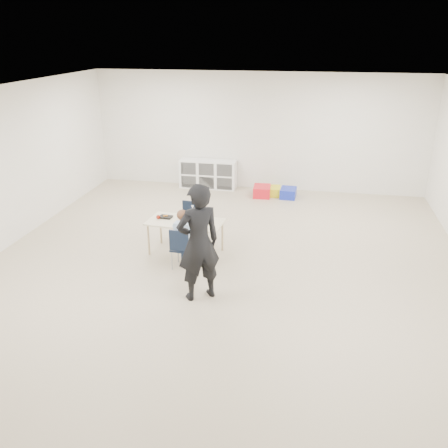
% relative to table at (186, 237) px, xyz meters
% --- Properties ---
extents(room, '(9.00, 9.02, 2.80)m').
position_rel_table_xyz_m(room, '(0.75, -0.51, 1.10)').
color(room, '#BCAB90').
rests_on(room, ground).
extents(table, '(1.35, 0.77, 0.60)m').
position_rel_table_xyz_m(table, '(0.00, 0.00, 0.00)').
color(table, beige).
rests_on(table, ground).
extents(chair_near, '(0.38, 0.36, 0.72)m').
position_rel_table_xyz_m(chair_near, '(0.10, -0.56, 0.06)').
color(chair_near, black).
rests_on(chair_near, ground).
extents(chair_far, '(0.38, 0.36, 0.72)m').
position_rel_table_xyz_m(chair_far, '(-0.10, 0.56, 0.06)').
color(chair_far, black).
rests_on(chair_far, ground).
extents(child, '(0.52, 0.52, 1.13)m').
position_rel_table_xyz_m(child, '(0.10, -0.56, 0.26)').
color(child, '#A7BDE2').
rests_on(child, chair_near).
extents(lunch_tray_near, '(0.23, 0.18, 0.03)m').
position_rel_table_xyz_m(lunch_tray_near, '(0.12, 0.05, 0.31)').
color(lunch_tray_near, black).
rests_on(lunch_tray_near, table).
extents(lunch_tray_far, '(0.23, 0.18, 0.03)m').
position_rel_table_xyz_m(lunch_tray_far, '(-0.38, 0.09, 0.31)').
color(lunch_tray_far, black).
rests_on(lunch_tray_far, table).
extents(milk_carton, '(0.08, 0.08, 0.10)m').
position_rel_table_xyz_m(milk_carton, '(0.03, -0.10, 0.34)').
color(milk_carton, white).
rests_on(milk_carton, table).
extents(bread_roll, '(0.09, 0.09, 0.07)m').
position_rel_table_xyz_m(bread_roll, '(0.25, -0.12, 0.33)').
color(bread_roll, tan).
rests_on(bread_roll, table).
extents(apple_near, '(0.07, 0.07, 0.07)m').
position_rel_table_xyz_m(apple_near, '(-0.11, 0.08, 0.33)').
color(apple_near, maroon).
rests_on(apple_near, table).
extents(apple_far, '(0.07, 0.07, 0.07)m').
position_rel_table_xyz_m(apple_far, '(-0.49, 0.01, 0.33)').
color(apple_far, maroon).
rests_on(apple_far, table).
extents(cubby_shelf, '(1.40, 0.40, 0.70)m').
position_rel_table_xyz_m(cubby_shelf, '(-0.45, 3.77, 0.05)').
color(cubby_shelf, white).
rests_on(cubby_shelf, ground).
extents(adult, '(0.76, 0.71, 1.74)m').
position_rel_table_xyz_m(adult, '(0.59, -1.43, 0.57)').
color(adult, black).
rests_on(adult, ground).
extents(bin_red, '(0.42, 0.52, 0.25)m').
position_rel_table_xyz_m(bin_red, '(0.96, 3.36, -0.18)').
color(bin_red, red).
rests_on(bin_red, ground).
extents(bin_yellow, '(0.37, 0.45, 0.20)m').
position_rel_table_xyz_m(bin_yellow, '(1.22, 3.47, -0.20)').
color(bin_yellow, yellow).
rests_on(bin_yellow, ground).
extents(bin_blue, '(0.38, 0.47, 0.22)m').
position_rel_table_xyz_m(bin_blue, '(1.58, 3.37, -0.19)').
color(bin_blue, '#1729AF').
rests_on(bin_blue, ground).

